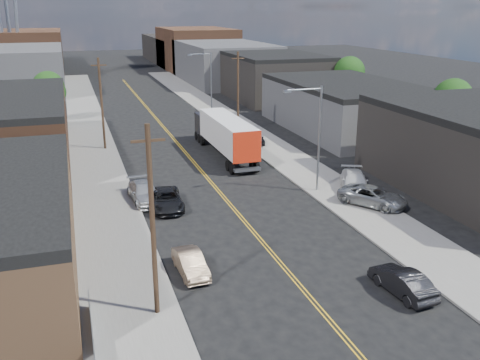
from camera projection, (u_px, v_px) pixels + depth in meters
ground at (157, 119)px, 75.17m from camera, size 260.00×260.00×0.00m
centerline at (178, 144)px, 61.59m from camera, size 0.32×120.00×0.01m
sidewalk_left at (93, 150)px, 58.81m from camera, size 5.00×140.00×0.15m
sidewalk_right at (256, 138)px, 64.33m from camera, size 5.00×140.00×0.15m
warehouse_brown at (5, 128)px, 54.44m from camera, size 12.00×26.00×6.60m
industrial_right_b at (346, 106)px, 67.94m from camera, size 14.00×24.00×6.10m
industrial_right_c at (273, 76)px, 91.25m from camera, size 14.00×22.00×7.60m
skyline_left_a at (19, 69)px, 99.82m from camera, size 16.00×30.00×8.00m
skyline_right_a at (224, 62)px, 111.44m from camera, size 16.00×30.00×8.00m
skyline_left_b at (26, 53)px, 122.15m from camera, size 16.00×26.00×10.00m
skyline_right_b at (196, 49)px, 133.77m from camera, size 16.00×26.00×10.00m
skyline_left_c at (31, 53)px, 140.72m from camera, size 16.00×40.00×7.00m
skyline_right_c at (180, 49)px, 152.34m from camera, size 16.00×40.00×7.00m
streetlight_near at (315, 131)px, 44.04m from camera, size 3.39×0.25×9.00m
streetlight_far at (208, 79)px, 75.73m from camera, size 3.39×0.25×9.00m
utility_pole_left_near at (152, 222)px, 25.93m from camera, size 1.60×0.26×10.00m
utility_pole_left_far at (102, 103)px, 57.62m from camera, size 1.60×0.26×10.00m
utility_pole_right at (238, 92)px, 65.10m from camera, size 1.60×0.26×10.00m
tree_left_far at (49, 89)px, 71.52m from camera, size 4.35×4.20×6.97m
tree_right_near at (453, 101)px, 60.67m from camera, size 4.60×4.48×7.44m
tree_right_far at (350, 74)px, 82.30m from camera, size 4.85×4.76×7.91m
semi_truck at (223, 133)px, 56.54m from camera, size 2.81×16.05×4.21m
car_left_b at (190, 263)px, 31.53m from camera, size 1.61×4.08×1.32m
car_left_c at (166, 200)px, 41.76m from camera, size 2.76×5.39×1.46m
car_left_d at (145, 193)px, 43.20m from camera, size 2.59×5.47×1.54m
car_right_oncoming at (402, 282)px, 29.32m from camera, size 1.92×4.45×1.43m
car_right_lot_a at (373, 196)px, 41.98m from camera, size 5.11×5.86×1.50m
car_right_lot_b at (354, 181)px, 45.49m from camera, size 4.06×5.72×1.54m
car_right_lot_c at (257, 138)px, 61.13m from camera, size 2.26×4.00×1.29m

